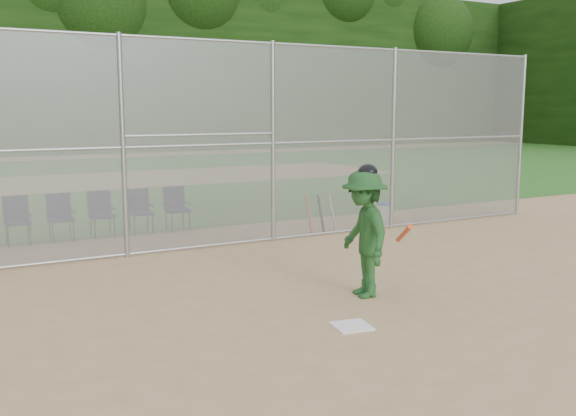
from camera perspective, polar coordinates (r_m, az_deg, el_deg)
name	(u,v)px	position (r m, az deg, el deg)	size (l,w,h in m)	color
ground	(379,318)	(8.53, 8.11, -9.62)	(100.00, 100.00, 0.00)	tan
grass_strip	(92,181)	(25.10, -17.04, 2.32)	(100.00, 100.00, 0.00)	#26621D
dirt_patch_far	(92,181)	(25.10, -17.04, 2.32)	(24.00, 24.00, 0.00)	tan
backstop_fence	(227,141)	(12.48, -5.48, 5.96)	(16.09, 0.09, 4.00)	gray
treeline	(75,35)	(27.07, -18.45, 14.36)	(81.00, 60.00, 11.00)	black
home_plate	(352,326)	(8.14, 5.68, -10.40)	(0.44, 0.44, 0.02)	white
batter_at_plate	(364,233)	(9.23, 6.78, -2.22)	(1.06, 1.42, 1.92)	#1F4E21
water_cooler	(384,212)	(15.50, 8.57, -0.35)	(0.37, 0.37, 0.47)	white
spare_bats	(321,214)	(14.00, 2.94, -0.53)	(0.66, 0.36, 0.83)	#D84C14
chair_1	(17,221)	(13.79, -22.91, -1.08)	(0.54, 0.52, 0.96)	#0E0F36
chair_2	(61,218)	(13.88, -19.53, -0.82)	(0.54, 0.52, 0.96)	#0E0F36
chair_3	(102,215)	(14.03, -16.20, -0.57)	(0.54, 0.52, 0.96)	#0E0F36
chair_4	(141,212)	(14.22, -12.95, -0.32)	(0.54, 0.52, 0.96)	#0E0F36
chair_5	(177,209)	(14.45, -9.80, -0.08)	(0.54, 0.52, 0.96)	#0E0F36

